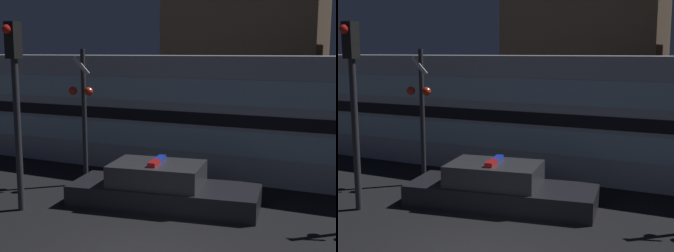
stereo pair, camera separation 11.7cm
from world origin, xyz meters
TOP-DOWN VIEW (x-y plane):
  - train at (-2.97, 7.79)m, footprint 21.36×3.19m
  - police_car at (-1.22, 3.40)m, footprint 5.19×2.51m
  - crossing_signal_far at (-4.21, 4.17)m, footprint 0.82×0.35m
  - traffic_light_corner at (-4.36, 1.52)m, footprint 0.30×0.46m
  - building_left at (-2.58, 16.52)m, footprint 7.53×5.23m

SIDE VIEW (x-z plane):
  - police_car at x=-1.22m, z-range -0.17..1.08m
  - train at x=-2.97m, z-range 0.00..3.91m
  - crossing_signal_far at x=-4.21m, z-range 0.27..4.39m
  - traffic_light_corner at x=-4.36m, z-range 0.65..5.42m
  - building_left at x=-2.58m, z-range 0.00..9.97m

